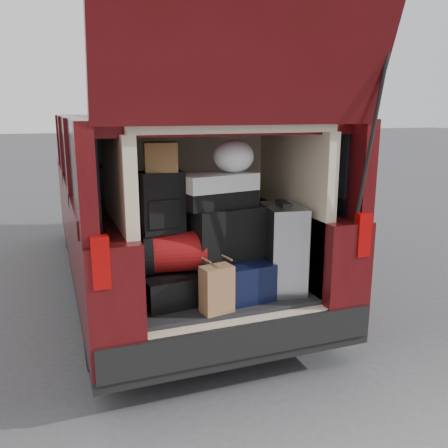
% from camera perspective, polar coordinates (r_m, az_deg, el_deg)
% --- Properties ---
extents(ground, '(80.00, 80.00, 0.00)m').
position_cam_1_polar(ground, '(3.59, 0.20, -17.19)').
color(ground, '#3D3D40').
rests_on(ground, ground).
extents(minivan, '(1.90, 5.35, 2.77)m').
position_cam_1_polar(minivan, '(4.96, -7.37, 2.65)').
color(minivan, black).
rests_on(minivan, ground).
extents(load_floor, '(1.24, 1.05, 0.55)m').
position_cam_1_polar(load_floor, '(3.69, -1.33, -11.47)').
color(load_floor, black).
rests_on(load_floor, ground).
extents(black_hardshell, '(0.43, 0.55, 0.20)m').
position_cam_1_polar(black_hardshell, '(3.35, -7.17, -7.26)').
color(black_hardshell, black).
rests_on(black_hardshell, load_floor).
extents(navy_hardshell, '(0.54, 0.64, 0.26)m').
position_cam_1_polar(navy_hardshell, '(3.42, 0.27, -6.19)').
color(navy_hardshell, black).
rests_on(navy_hardshell, load_floor).
extents(silver_roller, '(0.32, 0.45, 0.62)m').
position_cam_1_polar(silver_roller, '(3.47, 7.01, -2.87)').
color(silver_roller, white).
rests_on(silver_roller, load_floor).
extents(kraft_bag, '(0.22, 0.16, 0.31)m').
position_cam_1_polar(kraft_bag, '(3.09, -0.87, -7.86)').
color(kraft_bag, '#916541').
rests_on(kraft_bag, load_floor).
extents(red_duffel, '(0.46, 0.33, 0.27)m').
position_cam_1_polar(red_duffel, '(3.26, -6.03, -3.37)').
color(red_duffel, maroon).
rests_on(red_duffel, black_hardshell).
extents(black_soft_case, '(0.54, 0.36, 0.37)m').
position_cam_1_polar(black_soft_case, '(3.37, 0.22, -0.94)').
color(black_soft_case, black).
rests_on(black_soft_case, navy_hardshell).
extents(backpack, '(0.31, 0.21, 0.41)m').
position_cam_1_polar(backpack, '(3.20, -7.58, 2.60)').
color(backpack, black).
rests_on(backpack, red_duffel).
extents(twotone_duffel, '(0.56, 0.35, 0.23)m').
position_cam_1_polar(twotone_duffel, '(3.31, -0.73, 4.10)').
color(twotone_duffel, white).
rests_on(twotone_duffel, black_soft_case).
extents(grocery_sack_lower, '(0.23, 0.20, 0.19)m').
position_cam_1_polar(grocery_sack_lower, '(3.16, -7.64, 8.02)').
color(grocery_sack_lower, brown).
rests_on(grocery_sack_lower, backpack).
extents(plastic_bag_center, '(0.32, 0.30, 0.23)m').
position_cam_1_polar(plastic_bag_center, '(3.31, 1.16, 8.15)').
color(plastic_bag_center, white).
rests_on(plastic_bag_center, twotone_duffel).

